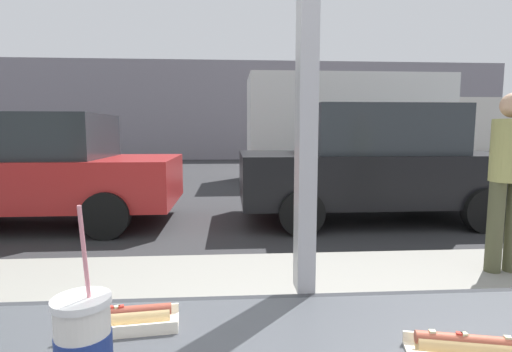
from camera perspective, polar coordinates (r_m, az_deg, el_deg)
name	(u,v)px	position (r m, az deg, el deg)	size (l,w,h in m)	color
ground_plane	(239,193)	(9.10, -2.50, -2.54)	(60.00, 60.00, 0.00)	#2D2D30
sidewalk_strip	(261,327)	(2.93, 0.73, -21.31)	(16.00, 2.80, 0.16)	gray
building_facade_far	(233,111)	(20.30, -3.32, 9.49)	(28.00, 1.20, 4.91)	gray
soda_cup_left	(84,346)	(0.77, -23.91, -21.82)	(0.09, 0.09, 0.33)	silver
hotdog_tray_near	(472,348)	(0.94, 29.13, -21.18)	(0.26, 0.14, 0.05)	beige
hotdog_tray_far	(122,319)	(1.00, -19.03, -19.13)	(0.26, 0.13, 0.05)	beige
parked_car_red	(34,169)	(6.89, -29.79, 0.88)	(4.30, 2.02, 1.71)	red
parked_car_black	(373,163)	(6.62, 16.78, 1.77)	(4.27, 2.05, 1.85)	black
box_truck	(368,125)	(11.90, 16.11, 7.26)	(7.30, 2.44, 2.99)	silver
pedestrian	(509,171)	(4.18, 33.05, 0.60)	(0.32, 0.32, 1.63)	#494A33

